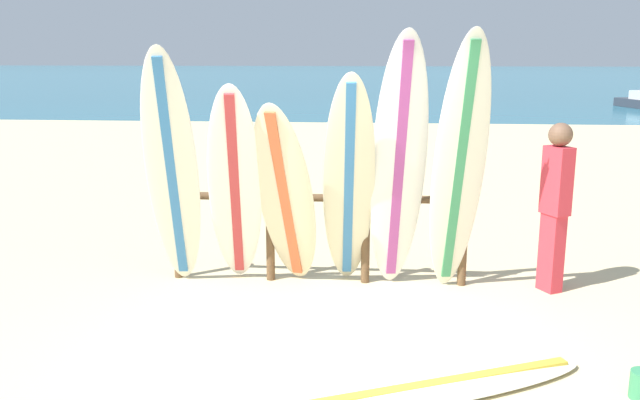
{
  "coord_description": "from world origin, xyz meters",
  "views": [
    {
      "loc": [
        0.24,
        -4.71,
        2.4
      ],
      "look_at": [
        -0.35,
        2.38,
        0.81
      ],
      "focal_mm": 37.83,
      "sensor_mm": 36.0,
      "label": 1
    }
  ],
  "objects_px": {
    "surfboard_leaning_center_left": "(286,197)",
    "surfboard_leaning_right": "(459,167)",
    "surfboard_leaning_left": "(235,189)",
    "beachgoer_standing": "(555,200)",
    "surfboard_leaning_center": "(349,184)",
    "surfboard_rack": "(318,220)",
    "surfboard_lying_on_sand": "(418,390)",
    "surfboard_leaning_center_right": "(399,165)",
    "surfboard_leaning_far_left": "(172,172)"
  },
  "relations": [
    {
      "from": "surfboard_leaning_center_left",
      "to": "surfboard_leaning_right",
      "type": "bearing_deg",
      "value": -0.21
    },
    {
      "from": "surfboard_leaning_left",
      "to": "beachgoer_standing",
      "type": "distance_m",
      "value": 3.18
    },
    {
      "from": "surfboard_leaning_center_left",
      "to": "surfboard_leaning_right",
      "type": "relative_size",
      "value": 0.75
    },
    {
      "from": "surfboard_leaning_center_left",
      "to": "surfboard_leaning_center",
      "type": "distance_m",
      "value": 0.64
    },
    {
      "from": "surfboard_rack",
      "to": "surfboard_lying_on_sand",
      "type": "relative_size",
      "value": 1.16
    },
    {
      "from": "surfboard_leaning_center_right",
      "to": "surfboard_leaning_far_left",
      "type": "bearing_deg",
      "value": -175.09
    },
    {
      "from": "surfboard_rack",
      "to": "surfboard_leaning_center_right",
      "type": "relative_size",
      "value": 1.2
    },
    {
      "from": "surfboard_leaning_right",
      "to": "beachgoer_standing",
      "type": "relative_size",
      "value": 1.53
    },
    {
      "from": "surfboard_leaning_right",
      "to": "surfboard_lying_on_sand",
      "type": "bearing_deg",
      "value": -103.09
    },
    {
      "from": "surfboard_leaning_center",
      "to": "surfboard_leaning_center_right",
      "type": "bearing_deg",
      "value": 2.97
    },
    {
      "from": "surfboard_leaning_far_left",
      "to": "surfboard_leaning_left",
      "type": "height_order",
      "value": "surfboard_leaning_far_left"
    },
    {
      "from": "surfboard_leaning_left",
      "to": "surfboard_leaning_right",
      "type": "height_order",
      "value": "surfboard_leaning_right"
    },
    {
      "from": "surfboard_leaning_center_left",
      "to": "beachgoer_standing",
      "type": "bearing_deg",
      "value": 5.07
    },
    {
      "from": "surfboard_leaning_center_right",
      "to": "surfboard_leaning_right",
      "type": "xyz_separation_m",
      "value": [
        0.57,
        -0.08,
        0.0
      ]
    },
    {
      "from": "surfboard_rack",
      "to": "surfboard_leaning_right",
      "type": "height_order",
      "value": "surfboard_leaning_right"
    },
    {
      "from": "surfboard_rack",
      "to": "surfboard_lying_on_sand",
      "type": "height_order",
      "value": "surfboard_rack"
    },
    {
      "from": "surfboard_rack",
      "to": "surfboard_leaning_far_left",
      "type": "bearing_deg",
      "value": -162.18
    },
    {
      "from": "surfboard_leaning_center_right",
      "to": "surfboard_rack",
      "type": "bearing_deg",
      "value": 162.47
    },
    {
      "from": "surfboard_leaning_center",
      "to": "surfboard_leaning_right",
      "type": "bearing_deg",
      "value": -2.93
    },
    {
      "from": "surfboard_rack",
      "to": "surfboard_leaning_right",
      "type": "distance_m",
      "value": 1.57
    },
    {
      "from": "beachgoer_standing",
      "to": "surfboard_leaning_center_right",
      "type": "bearing_deg",
      "value": -174.01
    },
    {
      "from": "surfboard_leaning_center_left",
      "to": "surfboard_leaning_center",
      "type": "relative_size",
      "value": 0.88
    },
    {
      "from": "surfboard_leaning_left",
      "to": "surfboard_leaning_center_left",
      "type": "height_order",
      "value": "surfboard_leaning_left"
    },
    {
      "from": "surfboard_leaning_center",
      "to": "surfboard_lying_on_sand",
      "type": "xyz_separation_m",
      "value": [
        0.59,
        -2.07,
        -1.08
      ]
    },
    {
      "from": "surfboard_leaning_center_left",
      "to": "surfboard_leaning_right",
      "type": "distance_m",
      "value": 1.71
    },
    {
      "from": "surfboard_leaning_left",
      "to": "surfboard_lying_on_sand",
      "type": "xyz_separation_m",
      "value": [
        1.71,
        -1.99,
        -1.03
      ]
    },
    {
      "from": "beachgoer_standing",
      "to": "surfboard_leaning_left",
      "type": "bearing_deg",
      "value": -175.17
    },
    {
      "from": "surfboard_leaning_left",
      "to": "surfboard_leaning_right",
      "type": "bearing_deg",
      "value": 0.64
    },
    {
      "from": "surfboard_rack",
      "to": "surfboard_leaning_center_right",
      "type": "xyz_separation_m",
      "value": [
        0.82,
        -0.26,
        0.64
      ]
    },
    {
      "from": "surfboard_leaning_far_left",
      "to": "surfboard_leaning_center_right",
      "type": "distance_m",
      "value": 2.22
    },
    {
      "from": "surfboard_leaning_far_left",
      "to": "surfboard_lying_on_sand",
      "type": "height_order",
      "value": "surfboard_leaning_far_left"
    },
    {
      "from": "surfboard_rack",
      "to": "surfboard_leaning_center_right",
      "type": "height_order",
      "value": "surfboard_leaning_center_right"
    },
    {
      "from": "surfboard_leaning_center_right",
      "to": "surfboard_lying_on_sand",
      "type": "xyz_separation_m",
      "value": [
        0.1,
        -2.09,
        -1.27
      ]
    },
    {
      "from": "surfboard_leaning_left",
      "to": "surfboard_leaning_center",
      "type": "distance_m",
      "value": 1.13
    },
    {
      "from": "surfboard_rack",
      "to": "surfboard_leaning_center",
      "type": "xyz_separation_m",
      "value": [
        0.33,
        -0.28,
        0.45
      ]
    },
    {
      "from": "surfboard_leaning_far_left",
      "to": "surfboard_leaning_center",
      "type": "height_order",
      "value": "surfboard_leaning_far_left"
    },
    {
      "from": "surfboard_leaning_center",
      "to": "beachgoer_standing",
      "type": "relative_size",
      "value": 1.3
    },
    {
      "from": "surfboard_leaning_right",
      "to": "surfboard_rack",
      "type": "bearing_deg",
      "value": 166.36
    },
    {
      "from": "surfboard_leaning_left",
      "to": "surfboard_leaning_center_left",
      "type": "xyz_separation_m",
      "value": [
        0.5,
        0.03,
        -0.09
      ]
    },
    {
      "from": "surfboard_rack",
      "to": "surfboard_leaning_center_left",
      "type": "distance_m",
      "value": 0.54
    },
    {
      "from": "surfboard_leaning_center_left",
      "to": "beachgoer_standing",
      "type": "relative_size",
      "value": 1.14
    },
    {
      "from": "surfboard_leaning_far_left",
      "to": "surfboard_leaning_center_left",
      "type": "bearing_deg",
      "value": 6.04
    },
    {
      "from": "surfboard_leaning_center_left",
      "to": "surfboard_leaning_right",
      "type": "height_order",
      "value": "surfboard_leaning_right"
    },
    {
      "from": "surfboard_lying_on_sand",
      "to": "beachgoer_standing",
      "type": "distance_m",
      "value": 2.84
    },
    {
      "from": "surfboard_leaning_left",
      "to": "surfboard_lying_on_sand",
      "type": "relative_size",
      "value": 0.79
    },
    {
      "from": "surfboard_leaning_center_left",
      "to": "surfboard_leaning_center_right",
      "type": "bearing_deg",
      "value": 3.78
    },
    {
      "from": "surfboard_rack",
      "to": "beachgoer_standing",
      "type": "height_order",
      "value": "beachgoer_standing"
    },
    {
      "from": "surfboard_lying_on_sand",
      "to": "beachgoer_standing",
      "type": "bearing_deg",
      "value": 57.1
    },
    {
      "from": "surfboard_leaning_right",
      "to": "beachgoer_standing",
      "type": "distance_m",
      "value": 1.08
    },
    {
      "from": "surfboard_leaning_left",
      "to": "surfboard_leaning_center_right",
      "type": "xyz_separation_m",
      "value": [
        1.61,
        0.1,
        0.24
      ]
    }
  ]
}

